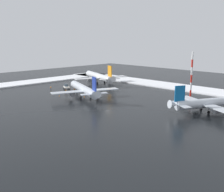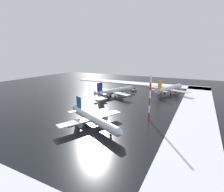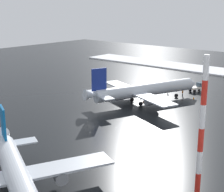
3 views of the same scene
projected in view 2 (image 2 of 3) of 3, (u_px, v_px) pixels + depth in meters
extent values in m
plane|color=black|center=(98.00, 102.00, 98.36)|extent=(240.00, 240.00, 0.00)
cube|color=white|center=(196.00, 115.00, 76.13)|extent=(152.00, 16.00, 0.52)
cube|color=white|center=(137.00, 83.00, 156.20)|extent=(14.00, 116.00, 0.52)
cylinder|color=silver|center=(116.00, 91.00, 111.17)|extent=(27.20, 13.21, 3.17)
cone|color=silver|center=(132.00, 88.00, 120.87)|extent=(3.19, 3.62, 3.01)
cone|color=silver|center=(97.00, 93.00, 101.22)|extent=(4.09, 3.73, 3.09)
cube|color=silver|center=(105.00, 90.00, 115.02)|extent=(8.26, 12.79, 0.34)
cylinder|color=gray|center=(108.00, 92.00, 114.18)|extent=(3.63, 2.90, 1.87)
cube|color=silver|center=(121.00, 94.00, 103.87)|extent=(8.26, 12.79, 0.34)
cylinder|color=gray|center=(120.00, 95.00, 105.75)|extent=(3.63, 2.90, 1.87)
cube|color=navy|center=(100.00, 87.00, 101.84)|extent=(3.60, 1.68, 5.22)
cube|color=silver|center=(97.00, 92.00, 104.86)|extent=(3.90, 5.06, 0.22)
cube|color=silver|center=(103.00, 94.00, 100.78)|extent=(3.90, 5.06, 0.22)
cylinder|color=black|center=(127.00, 91.00, 117.79)|extent=(0.22, 0.22, 0.65)
cylinder|color=black|center=(127.00, 93.00, 118.11)|extent=(1.07, 0.68, 1.03)
cylinder|color=black|center=(111.00, 93.00, 111.21)|extent=(0.22, 0.22, 0.65)
cylinder|color=black|center=(111.00, 95.00, 111.53)|extent=(1.07, 0.68, 1.03)
cylinder|color=black|center=(115.00, 94.00, 108.21)|extent=(0.22, 0.22, 0.65)
cylinder|color=black|center=(115.00, 96.00, 108.54)|extent=(1.07, 0.68, 1.03)
cylinder|color=silver|center=(95.00, 120.00, 63.25)|extent=(13.99, 25.31, 3.01)
cone|color=silver|center=(121.00, 134.00, 52.23)|extent=(3.49, 3.14, 2.86)
cone|color=silver|center=(77.00, 108.00, 74.27)|extent=(3.66, 3.95, 2.93)
cube|color=silver|center=(107.00, 114.00, 69.66)|extent=(12.07, 8.41, 0.32)
cylinder|color=gray|center=(104.00, 118.00, 68.48)|extent=(2.88, 3.48, 1.77)
cube|color=silver|center=(73.00, 123.00, 61.04)|extent=(12.07, 8.41, 0.32)
cylinder|color=gray|center=(79.00, 124.00, 61.96)|extent=(2.88, 3.48, 1.77)
cube|color=#0C5999|center=(79.00, 102.00, 71.86)|extent=(1.79, 3.34, 4.96)
cube|color=silver|center=(85.00, 109.00, 74.12)|extent=(4.82, 3.89, 0.21)
cube|color=silver|center=(73.00, 112.00, 70.97)|extent=(4.82, 3.89, 0.21)
cylinder|color=black|center=(111.00, 132.00, 56.42)|extent=(0.21, 0.21, 0.62)
cylinder|color=black|center=(111.00, 135.00, 56.73)|extent=(0.69, 1.01, 0.97)
cylinder|color=black|center=(96.00, 120.00, 66.76)|extent=(0.21, 0.21, 0.62)
cylinder|color=black|center=(96.00, 123.00, 67.06)|extent=(0.69, 1.01, 0.97)
cylinder|color=black|center=(87.00, 122.00, 64.44)|extent=(0.21, 0.21, 0.62)
cylinder|color=black|center=(87.00, 125.00, 64.75)|extent=(0.69, 1.01, 0.97)
cylinder|color=silver|center=(170.00, 88.00, 118.12)|extent=(28.73, 12.42, 3.31)
cone|color=silver|center=(181.00, 85.00, 128.82)|extent=(3.21, 3.72, 3.14)
cone|color=silver|center=(157.00, 91.00, 107.16)|extent=(4.19, 3.77, 3.22)
cube|color=silver|center=(157.00, 88.00, 121.76)|extent=(8.08, 13.35, 0.35)
cylinder|color=gray|center=(160.00, 89.00, 120.97)|extent=(3.76, 2.90, 1.95)
cube|color=silver|center=(179.00, 91.00, 110.67)|extent=(8.08, 13.35, 0.35)
cylinder|color=gray|center=(177.00, 92.00, 112.58)|extent=(3.76, 2.90, 1.95)
cube|color=orange|center=(160.00, 85.00, 107.89)|extent=(3.80, 1.57, 5.45)
cube|color=silver|center=(156.00, 90.00, 110.95)|extent=(3.88, 5.23, 0.23)
cube|color=silver|center=(164.00, 91.00, 106.89)|extent=(3.88, 5.23, 0.23)
cylinder|color=black|center=(177.00, 88.00, 125.40)|extent=(0.23, 0.23, 0.68)
cylinder|color=black|center=(177.00, 90.00, 125.74)|extent=(1.12, 0.66, 1.07)
cylinder|color=black|center=(165.00, 91.00, 117.98)|extent=(0.23, 0.23, 0.68)
cylinder|color=black|center=(165.00, 93.00, 118.32)|extent=(1.12, 0.66, 1.07)
cylinder|color=black|center=(171.00, 92.00, 115.00)|extent=(0.23, 0.23, 0.68)
cylinder|color=black|center=(171.00, 94.00, 115.34)|extent=(1.12, 0.66, 1.07)
cube|color=silver|center=(133.00, 89.00, 125.52)|extent=(5.10, 3.89, 0.50)
cube|color=#3F5160|center=(134.00, 88.00, 125.89)|extent=(1.89, 1.94, 1.10)
cylinder|color=black|center=(134.00, 90.00, 127.42)|extent=(0.95, 0.66, 0.90)
cylinder|color=black|center=(136.00, 90.00, 125.91)|extent=(0.95, 0.66, 0.90)
cylinder|color=black|center=(131.00, 91.00, 125.46)|extent=(0.95, 0.66, 0.90)
cylinder|color=black|center=(133.00, 91.00, 123.96)|extent=(0.95, 0.66, 0.90)
cylinder|color=black|center=(129.00, 89.00, 132.22)|extent=(0.16, 0.16, 0.85)
cylinder|color=black|center=(129.00, 89.00, 132.29)|extent=(0.16, 0.16, 0.85)
cylinder|color=orange|center=(129.00, 88.00, 132.08)|extent=(0.36, 0.36, 0.62)
sphere|color=tan|center=(129.00, 87.00, 131.98)|extent=(0.24, 0.24, 0.24)
cylinder|color=black|center=(123.00, 92.00, 121.99)|extent=(0.16, 0.16, 0.85)
cylinder|color=black|center=(123.00, 92.00, 122.18)|extent=(0.16, 0.16, 0.85)
cylinder|color=orange|center=(123.00, 91.00, 121.91)|extent=(0.36, 0.36, 0.62)
sphere|color=tan|center=(123.00, 90.00, 121.81)|extent=(0.24, 0.24, 0.24)
cylinder|color=black|center=(129.00, 92.00, 119.88)|extent=(0.16, 0.16, 0.85)
cylinder|color=black|center=(129.00, 92.00, 120.06)|extent=(0.16, 0.16, 0.85)
cylinder|color=orange|center=(129.00, 91.00, 119.80)|extent=(0.36, 0.36, 0.62)
sphere|color=tan|center=(129.00, 91.00, 119.69)|extent=(0.24, 0.24, 0.24)
cylinder|color=red|center=(149.00, 116.00, 71.10)|extent=(0.70, 0.70, 3.07)
cylinder|color=white|center=(149.00, 109.00, 70.37)|extent=(0.70, 0.70, 3.07)
cylinder|color=red|center=(150.00, 102.00, 69.64)|extent=(0.70, 0.70, 3.07)
cylinder|color=white|center=(150.00, 94.00, 68.91)|extent=(0.70, 0.70, 3.07)
cylinder|color=red|center=(150.00, 87.00, 68.17)|extent=(0.70, 0.70, 3.07)
cylinder|color=white|center=(151.00, 79.00, 67.44)|extent=(0.70, 0.70, 3.07)
cone|color=orange|center=(115.00, 96.00, 111.30)|extent=(0.36, 0.36, 0.55)
cone|color=orange|center=(134.00, 93.00, 117.74)|extent=(0.36, 0.36, 0.55)
cone|color=orange|center=(113.00, 92.00, 121.74)|extent=(0.36, 0.36, 0.55)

